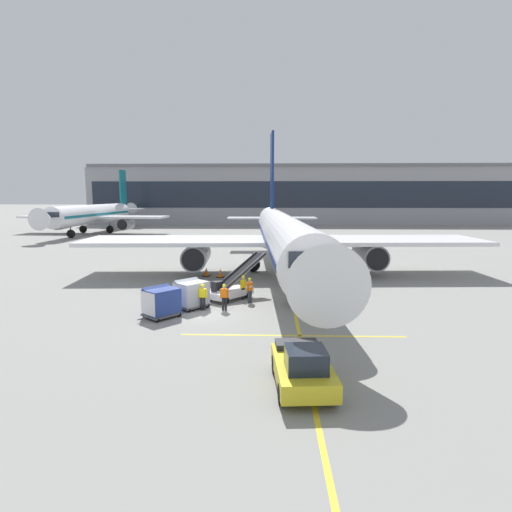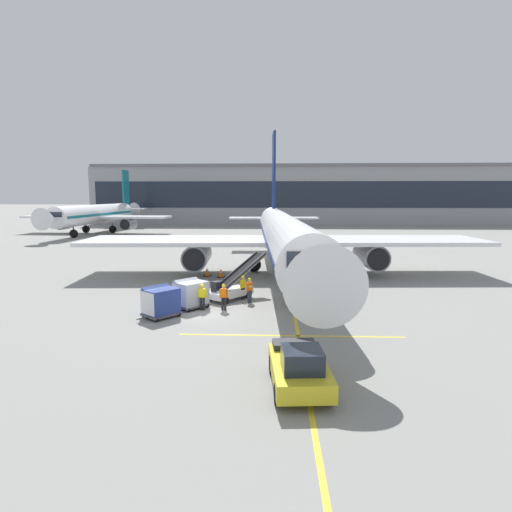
{
  "view_description": "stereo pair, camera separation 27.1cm",
  "coord_description": "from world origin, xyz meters",
  "px_view_note": "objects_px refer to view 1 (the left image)",
  "views": [
    {
      "loc": [
        4.3,
        -26.63,
        7.45
      ],
      "look_at": [
        3.24,
        5.04,
        2.97
      ],
      "focal_mm": 30.53,
      "sensor_mm": 36.0,
      "label": 1
    },
    {
      "loc": [
        4.57,
        -26.62,
        7.45
      ],
      "look_at": [
        3.24,
        5.04,
        2.97
      ],
      "focal_mm": 30.53,
      "sensor_mm": 36.0,
      "label": 2
    }
  ],
  "objects_px": {
    "baggage_cart_lead": "(191,293)",
    "distant_airplane": "(94,215)",
    "belt_loader": "(232,287)",
    "ground_crew_marshaller": "(250,288)",
    "pushback_tug": "(303,367)",
    "parked_airplane": "(283,235)",
    "safety_cone_engine_keepout": "(220,273)",
    "baggage_cart_second": "(161,301)",
    "ground_crew_by_loader": "(203,295)",
    "ground_crew_wingwalker": "(243,286)",
    "ground_crew_by_carts": "(224,295)",
    "safety_cone_wingtip": "(206,272)"
  },
  "relations": [
    {
      "from": "baggage_cart_lead",
      "to": "distant_airplane",
      "type": "relative_size",
      "value": 0.07
    },
    {
      "from": "belt_loader",
      "to": "baggage_cart_lead",
      "type": "height_order",
      "value": "belt_loader"
    },
    {
      "from": "ground_crew_marshaller",
      "to": "distant_airplane",
      "type": "xyz_separation_m",
      "value": [
        -32.6,
        53.4,
        2.63
      ]
    },
    {
      "from": "pushback_tug",
      "to": "parked_airplane",
      "type": "bearing_deg",
      "value": 90.24
    },
    {
      "from": "parked_airplane",
      "to": "distant_airplane",
      "type": "bearing_deg",
      "value": 129.92
    },
    {
      "from": "belt_loader",
      "to": "ground_crew_marshaller",
      "type": "relative_size",
      "value": 2.8
    },
    {
      "from": "ground_crew_marshaller",
      "to": "safety_cone_engine_keepout",
      "type": "height_order",
      "value": "ground_crew_marshaller"
    },
    {
      "from": "parked_airplane",
      "to": "ground_crew_marshaller",
      "type": "distance_m",
      "value": 11.93
    },
    {
      "from": "parked_airplane",
      "to": "safety_cone_engine_keepout",
      "type": "height_order",
      "value": "parked_airplane"
    },
    {
      "from": "baggage_cart_second",
      "to": "ground_crew_marshaller",
      "type": "bearing_deg",
      "value": 36.1
    },
    {
      "from": "safety_cone_engine_keepout",
      "to": "distant_airplane",
      "type": "xyz_separation_m",
      "value": [
        -29.48,
        44.18,
        3.25
      ]
    },
    {
      "from": "belt_loader",
      "to": "safety_cone_engine_keepout",
      "type": "xyz_separation_m",
      "value": [
        -1.79,
        8.2,
        -0.51
      ]
    },
    {
      "from": "parked_airplane",
      "to": "distant_airplane",
      "type": "relative_size",
      "value": 1.26
    },
    {
      "from": "ground_crew_by_loader",
      "to": "ground_crew_wingwalker",
      "type": "distance_m",
      "value": 3.88
    },
    {
      "from": "parked_airplane",
      "to": "belt_loader",
      "type": "height_order",
      "value": "parked_airplane"
    },
    {
      "from": "pushback_tug",
      "to": "ground_crew_marshaller",
      "type": "xyz_separation_m",
      "value": [
        -2.69,
        13.4,
        0.17
      ]
    },
    {
      "from": "belt_loader",
      "to": "ground_crew_wingwalker",
      "type": "distance_m",
      "value": 0.84
    },
    {
      "from": "baggage_cart_lead",
      "to": "ground_crew_marshaller",
      "type": "distance_m",
      "value": 4.14
    },
    {
      "from": "baggage_cart_second",
      "to": "ground_crew_by_carts",
      "type": "relative_size",
      "value": 1.48
    },
    {
      "from": "belt_loader",
      "to": "ground_crew_by_loader",
      "type": "distance_m",
      "value": 3.56
    },
    {
      "from": "belt_loader",
      "to": "ground_crew_by_carts",
      "type": "height_order",
      "value": "belt_loader"
    },
    {
      "from": "ground_crew_marshaller",
      "to": "safety_cone_engine_keepout",
      "type": "distance_m",
      "value": 9.75
    },
    {
      "from": "belt_loader",
      "to": "ground_crew_by_carts",
      "type": "xyz_separation_m",
      "value": [
        -0.22,
        -3.12,
        0.12
      ]
    },
    {
      "from": "safety_cone_wingtip",
      "to": "ground_crew_by_loader",
      "type": "bearing_deg",
      "value": -82.63
    },
    {
      "from": "belt_loader",
      "to": "ground_crew_by_loader",
      "type": "bearing_deg",
      "value": -116.89
    },
    {
      "from": "parked_airplane",
      "to": "baggage_cart_lead",
      "type": "distance_m",
      "value": 14.69
    },
    {
      "from": "belt_loader",
      "to": "ground_crew_marshaller",
      "type": "xyz_separation_m",
      "value": [
        1.33,
        -1.02,
        0.12
      ]
    },
    {
      "from": "parked_airplane",
      "to": "ground_crew_wingwalker",
      "type": "bearing_deg",
      "value": -106.48
    },
    {
      "from": "safety_cone_wingtip",
      "to": "safety_cone_engine_keepout",
      "type": "bearing_deg",
      "value": -23.99
    },
    {
      "from": "baggage_cart_second",
      "to": "ground_crew_by_loader",
      "type": "relative_size",
      "value": 1.48
    },
    {
      "from": "parked_airplane",
      "to": "baggage_cart_lead",
      "type": "relative_size",
      "value": 18.29
    },
    {
      "from": "parked_airplane",
      "to": "baggage_cart_lead",
      "type": "xyz_separation_m",
      "value": [
        -6.4,
        -12.96,
        -2.64
      ]
    },
    {
      "from": "belt_loader",
      "to": "safety_cone_wingtip",
      "type": "xyz_separation_m",
      "value": [
        -3.16,
        8.8,
        -0.51
      ]
    },
    {
      "from": "pushback_tug",
      "to": "ground_crew_by_carts",
      "type": "xyz_separation_m",
      "value": [
        -4.24,
        11.3,
        0.17
      ]
    },
    {
      "from": "pushback_tug",
      "to": "ground_crew_by_carts",
      "type": "relative_size",
      "value": 2.61
    },
    {
      "from": "ground_crew_by_loader",
      "to": "ground_crew_marshaller",
      "type": "relative_size",
      "value": 1.0
    },
    {
      "from": "parked_airplane",
      "to": "ground_crew_by_loader",
      "type": "xyz_separation_m",
      "value": [
        -5.53,
        -13.5,
        -2.64
      ]
    },
    {
      "from": "ground_crew_by_carts",
      "to": "safety_cone_wingtip",
      "type": "height_order",
      "value": "ground_crew_by_carts"
    },
    {
      "from": "parked_airplane",
      "to": "ground_crew_wingwalker",
      "type": "relative_size",
      "value": 27.08
    },
    {
      "from": "parked_airplane",
      "to": "distant_airplane",
      "type": "height_order",
      "value": "parked_airplane"
    },
    {
      "from": "parked_airplane",
      "to": "belt_loader",
      "type": "bearing_deg",
      "value": -110.78
    },
    {
      "from": "safety_cone_engine_keepout",
      "to": "safety_cone_wingtip",
      "type": "height_order",
      "value": "safety_cone_engine_keepout"
    },
    {
      "from": "pushback_tug",
      "to": "distant_airplane",
      "type": "height_order",
      "value": "distant_airplane"
    },
    {
      "from": "ground_crew_wingwalker",
      "to": "safety_cone_engine_keepout",
      "type": "height_order",
      "value": "ground_crew_wingwalker"
    },
    {
      "from": "belt_loader",
      "to": "ground_crew_marshaller",
      "type": "bearing_deg",
      "value": -37.56
    },
    {
      "from": "ground_crew_by_loader",
      "to": "parked_airplane",
      "type": "bearing_deg",
      "value": 67.73
    },
    {
      "from": "baggage_cart_second",
      "to": "safety_cone_engine_keepout",
      "type": "relative_size",
      "value": 3.36
    },
    {
      "from": "baggage_cart_lead",
      "to": "ground_crew_by_carts",
      "type": "bearing_deg",
      "value": -12.15
    },
    {
      "from": "ground_crew_by_loader",
      "to": "ground_crew_by_carts",
      "type": "bearing_deg",
      "value": 2.12
    },
    {
      "from": "ground_crew_by_loader",
      "to": "pushback_tug",
      "type": "bearing_deg",
      "value": -63.4
    }
  ]
}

